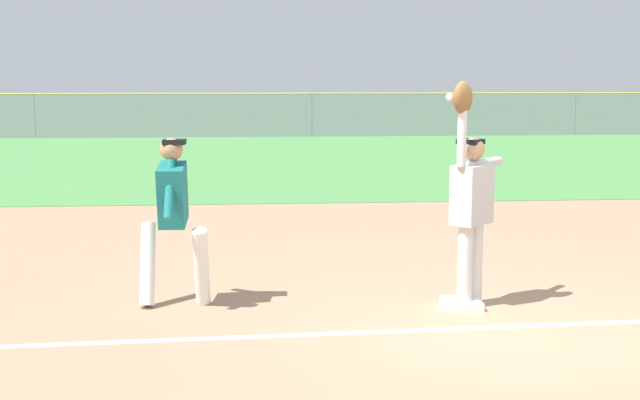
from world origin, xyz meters
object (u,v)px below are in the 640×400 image
(parked_car_tan, at_px, (337,115))
(parked_car_white, at_px, (478,115))
(first_base, at_px, (461,303))
(parked_car_silver, at_px, (28,116))
(parked_car_blue, at_px, (190,115))
(runner, at_px, (173,210))
(fielder, at_px, (471,198))
(parked_car_black, at_px, (606,113))
(baseball, at_px, (450,97))

(parked_car_tan, height_order, parked_car_white, same)
(first_base, xyz_separation_m, parked_car_silver, (-11.54, 28.06, 0.63))
(parked_car_blue, xyz_separation_m, parked_car_white, (12.40, -0.47, 0.00))
(parked_car_silver, bearing_deg, parked_car_blue, -4.73)
(runner, height_order, parked_car_silver, runner)
(parked_car_silver, height_order, parked_car_blue, same)
(fielder, distance_m, parked_car_blue, 28.29)
(parked_car_tan, bearing_deg, parked_car_silver, -177.00)
(parked_car_silver, relative_size, parked_car_black, 0.99)
(runner, bearing_deg, first_base, -4.00)
(baseball, bearing_deg, fielder, 31.76)
(parked_car_blue, relative_size, parked_car_black, 0.98)
(first_base, xyz_separation_m, parked_car_white, (7.66, 27.45, 0.63))
(first_base, relative_size, parked_car_black, 0.08)
(parked_car_tan, bearing_deg, parked_car_black, 8.43)
(first_base, distance_m, parked_car_blue, 28.33)
(fielder, xyz_separation_m, parked_car_blue, (-4.82, 27.88, -0.45))
(runner, bearing_deg, parked_car_white, 70.35)
(first_base, bearing_deg, parked_car_white, 74.40)
(fielder, bearing_deg, parked_car_silver, -22.02)
(parked_car_blue, xyz_separation_m, parked_car_black, (18.47, 0.39, 0.00))
(parked_car_black, bearing_deg, runner, -126.80)
(first_base, relative_size, parked_car_blue, 0.08)
(fielder, height_order, parked_car_white, fielder)
(first_base, xyz_separation_m, parked_car_black, (13.73, 28.32, 0.63))
(parked_car_black, bearing_deg, first_base, -121.99)
(first_base, relative_size, parked_car_tan, 0.08)
(baseball, relative_size, parked_car_silver, 0.02)
(parked_car_blue, height_order, parked_car_tan, same)
(fielder, xyz_separation_m, parked_car_white, (7.58, 27.40, -0.45))
(parked_car_silver, bearing_deg, parked_car_tan, -5.62)
(parked_car_white, bearing_deg, parked_car_black, 9.93)
(runner, height_order, parked_car_white, runner)
(parked_car_silver, bearing_deg, first_base, -71.22)
(parked_car_white, bearing_deg, parked_car_blue, 179.62)
(first_base, bearing_deg, parked_car_silver, 112.36)
(baseball, xyz_separation_m, parked_car_black, (13.94, 28.44, -1.45))
(parked_car_blue, distance_m, parked_car_black, 18.48)
(fielder, bearing_deg, parked_car_white, -60.02)
(parked_car_silver, distance_m, parked_car_black, 25.28)
(parked_car_blue, bearing_deg, fielder, -82.52)
(parked_car_silver, distance_m, parked_car_white, 19.21)
(fielder, relative_size, parked_car_silver, 0.51)
(first_base, distance_m, fielder, 1.08)
(first_base, relative_size, fielder, 0.17)
(parked_car_blue, height_order, parked_car_black, same)
(fielder, relative_size, runner, 1.33)
(parked_car_black, bearing_deg, parked_car_blue, 175.10)
(fielder, distance_m, parked_car_black, 31.40)
(baseball, bearing_deg, parked_car_silver, 111.92)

